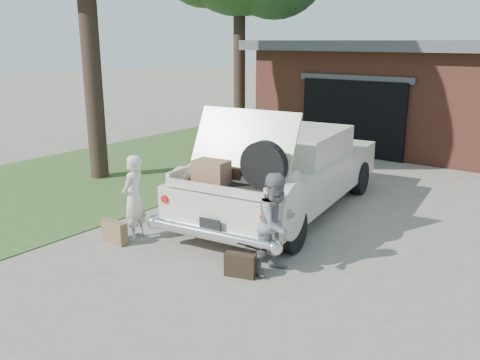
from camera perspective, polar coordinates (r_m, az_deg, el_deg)
The scene contains 8 objects.
ground at distance 8.22m, azimuth -2.57°, elevation -8.30°, with size 90.00×90.00×0.00m, color gray.
grass_strip at distance 13.95m, azimuth -12.06°, elevation 1.43°, with size 6.00×16.00×0.02m, color #2D4C1E.
house at distance 17.73m, azimuth 24.91°, elevation 8.74°, with size 12.80×7.80×3.30m.
sedan at distance 10.02m, azimuth 5.07°, elevation 1.02°, with size 2.92×5.85×2.20m.
woman_left at distance 8.76m, azimuth -11.85°, elevation -1.97°, with size 0.54×0.35×1.47m, color beige.
woman_right at distance 7.36m, azimuth 4.15°, elevation -4.90°, with size 0.73×0.57×1.51m, color slate.
suitcase_left at distance 8.83m, azimuth -13.90°, elevation -5.70°, with size 0.50×0.16×0.38m, color brown.
suitcase_right at distance 7.42m, azimuth 0.02°, elevation -9.55°, with size 0.46×0.15×0.35m, color black.
Camera 1 is at (4.85, -5.75, 3.31)m, focal length 38.00 mm.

